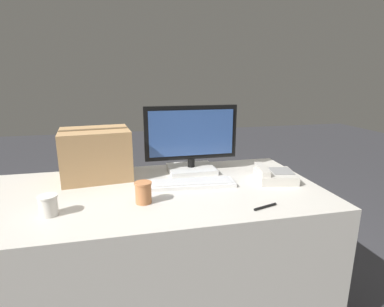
{
  "coord_description": "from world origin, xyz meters",
  "views": [
    {
      "loc": [
        -0.13,
        -1.5,
        1.34
      ],
      "look_at": [
        0.25,
        0.14,
        0.9
      ],
      "focal_mm": 28.0,
      "sensor_mm": 36.0,
      "label": 1
    }
  ],
  "objects": [
    {
      "name": "office_desk",
      "position": [
        0.0,
        0.0,
        0.38
      ],
      "size": [
        1.8,
        0.9,
        0.75
      ],
      "color": "beige",
      "rests_on": "ground_plane"
    },
    {
      "name": "cardboard_box",
      "position": [
        -0.3,
        0.28,
        0.9
      ],
      "size": [
        0.42,
        0.36,
        0.29
      ],
      "rotation": [
        0.0,
        0.0,
        0.11
      ],
      "color": "tan",
      "rests_on": "office_desk"
    },
    {
      "name": "pen_marker",
      "position": [
        0.48,
        -0.34,
        0.76
      ],
      "size": [
        0.13,
        0.05,
        0.01
      ],
      "rotation": [
        0.0,
        0.0,
        3.44
      ],
      "color": "black",
      "rests_on": "office_desk"
    },
    {
      "name": "keyboard",
      "position": [
        0.22,
        0.02,
        0.77
      ],
      "size": [
        0.47,
        0.18,
        0.03
      ],
      "rotation": [
        0.0,
        0.0,
        -0.08
      ],
      "color": "silver",
      "rests_on": "office_desk"
    },
    {
      "name": "paper_cup_left",
      "position": [
        -0.47,
        -0.2,
        0.8
      ],
      "size": [
        0.08,
        0.08,
        0.09
      ],
      "color": "white",
      "rests_on": "office_desk"
    },
    {
      "name": "desk_phone",
      "position": [
        0.7,
        0.0,
        0.78
      ],
      "size": [
        0.25,
        0.26,
        0.08
      ],
      "rotation": [
        0.0,
        0.0,
        -0.2
      ],
      "color": "beige",
      "rests_on": "office_desk"
    },
    {
      "name": "paper_cup_right",
      "position": [
        -0.06,
        -0.15,
        0.81
      ],
      "size": [
        0.08,
        0.08,
        0.1
      ],
      "color": "#BC7547",
      "rests_on": "office_desk"
    },
    {
      "name": "monitor",
      "position": [
        0.27,
        0.27,
        0.94
      ],
      "size": [
        0.57,
        0.24,
        0.41
      ],
      "color": "white",
      "rests_on": "office_desk"
    }
  ]
}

